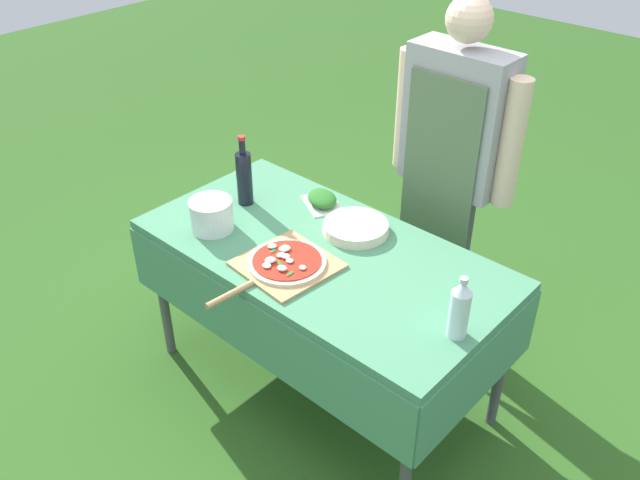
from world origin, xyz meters
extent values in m
plane|color=#2D5B1E|center=(0.00, 0.00, 0.00)|extent=(12.00, 12.00, 0.00)
cube|color=#478960|center=(0.00, 0.00, 0.71)|extent=(1.47, 0.76, 0.04)
cube|color=#478960|center=(0.00, -0.38, 0.56)|extent=(1.47, 0.01, 0.28)
cube|color=#478960|center=(0.00, 0.38, 0.56)|extent=(1.47, 0.01, 0.28)
cube|color=#478960|center=(-0.74, 0.00, 0.56)|extent=(0.01, 0.76, 0.28)
cube|color=#478960|center=(0.74, 0.00, 0.56)|extent=(0.01, 0.76, 0.28)
cylinder|color=#4C4C51|center=(-0.67, -0.32, 0.35)|extent=(0.04, 0.04, 0.70)
cylinder|color=#4C4C51|center=(0.67, -0.32, 0.35)|extent=(0.04, 0.04, 0.70)
cylinder|color=#4C4C51|center=(-0.67, 0.32, 0.35)|extent=(0.04, 0.04, 0.70)
cylinder|color=#4C4C51|center=(0.67, 0.32, 0.35)|extent=(0.04, 0.04, 0.70)
cylinder|color=#4C4C51|center=(0.21, 0.68, 0.40)|extent=(0.12, 0.12, 0.80)
cylinder|color=#4C4C51|center=(0.06, 0.68, 0.40)|extent=(0.12, 0.12, 0.80)
cube|color=#99999E|center=(0.14, 0.68, 1.09)|extent=(0.43, 0.19, 0.60)
cube|color=#56704C|center=(0.13, 0.58, 0.87)|extent=(0.34, 0.01, 0.87)
cylinder|color=beige|center=(0.39, 0.68, 1.07)|extent=(0.09, 0.09, 0.53)
cylinder|color=beige|center=(-0.12, 0.68, 1.07)|extent=(0.09, 0.09, 0.53)
sphere|color=beige|center=(0.14, 0.68, 1.50)|extent=(0.18, 0.18, 0.18)
cube|color=tan|center=(-0.02, -0.17, 0.74)|extent=(0.36, 0.36, 0.01)
cylinder|color=tan|center=(-0.05, -0.43, 0.74)|extent=(0.04, 0.20, 0.02)
cylinder|color=beige|center=(-0.02, -0.17, 0.75)|extent=(0.29, 0.29, 0.01)
cylinder|color=#B22819|center=(-0.02, -0.17, 0.76)|extent=(0.26, 0.26, 0.00)
ellipsoid|color=white|center=(-0.04, -0.16, 0.77)|extent=(0.04, 0.04, 0.01)
ellipsoid|color=white|center=(-0.06, -0.17, 0.77)|extent=(0.04, 0.04, 0.01)
ellipsoid|color=white|center=(-0.06, -0.22, 0.77)|extent=(0.05, 0.05, 0.02)
ellipsoid|color=white|center=(-0.01, -0.17, 0.77)|extent=(0.04, 0.03, 0.01)
ellipsoid|color=white|center=(0.01, -0.23, 0.77)|extent=(0.05, 0.04, 0.02)
ellipsoid|color=white|center=(-0.05, -0.25, 0.77)|extent=(0.05, 0.04, 0.01)
ellipsoid|color=white|center=(0.06, -0.17, 0.77)|extent=(0.04, 0.04, 0.01)
ellipsoid|color=white|center=(-0.07, -0.13, 0.77)|extent=(0.05, 0.06, 0.02)
ellipsoid|color=white|center=(-0.12, -0.15, 0.77)|extent=(0.05, 0.05, 0.01)
ellipsoid|color=#286B23|center=(-0.09, -0.11, 0.76)|extent=(0.03, 0.02, 0.00)
ellipsoid|color=#286B23|center=(0.00, -0.16, 0.76)|extent=(0.03, 0.03, 0.00)
ellipsoid|color=#286B23|center=(-0.10, -0.16, 0.76)|extent=(0.02, 0.04, 0.00)
ellipsoid|color=#286B23|center=(-0.03, -0.20, 0.76)|extent=(0.04, 0.03, 0.00)
ellipsoid|color=#286B23|center=(0.05, -0.22, 0.76)|extent=(0.02, 0.04, 0.00)
cylinder|color=black|center=(-0.48, 0.05, 0.85)|extent=(0.07, 0.07, 0.23)
cylinder|color=black|center=(-0.48, 0.05, 1.00)|extent=(0.03, 0.03, 0.07)
cylinder|color=#B22823|center=(-0.48, 0.05, 1.04)|extent=(0.03, 0.03, 0.02)
cylinder|color=silver|center=(0.65, -0.07, 0.82)|extent=(0.07, 0.07, 0.17)
cone|color=silver|center=(0.65, -0.07, 0.93)|extent=(0.07, 0.07, 0.04)
cylinder|color=silver|center=(0.65, -0.07, 0.96)|extent=(0.03, 0.03, 0.02)
cube|color=silver|center=(-0.23, 0.25, 0.74)|extent=(0.23, 0.21, 0.01)
ellipsoid|color=#286B23|center=(-0.23, 0.25, 0.76)|extent=(0.20, 0.18, 0.05)
cylinder|color=silver|center=(-0.43, -0.19, 0.80)|extent=(0.18, 0.18, 0.13)
cylinder|color=beige|center=(0.02, 0.19, 0.73)|extent=(0.27, 0.27, 0.00)
cylinder|color=beige|center=(0.02, 0.19, 0.74)|extent=(0.27, 0.27, 0.00)
cylinder|color=beige|center=(0.02, 0.19, 0.74)|extent=(0.27, 0.27, 0.00)
cylinder|color=beige|center=(0.02, 0.19, 0.75)|extent=(0.27, 0.27, 0.00)
cylinder|color=beige|center=(0.02, 0.19, 0.75)|extent=(0.27, 0.27, 0.00)
cylinder|color=beige|center=(0.02, 0.19, 0.76)|extent=(0.26, 0.26, 0.00)
cylinder|color=beige|center=(0.02, 0.19, 0.76)|extent=(0.26, 0.26, 0.00)
cylinder|color=beige|center=(0.02, 0.19, 0.77)|extent=(0.26, 0.26, 0.00)
camera|label=1|loc=(1.44, -1.61, 2.23)|focal=38.00mm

